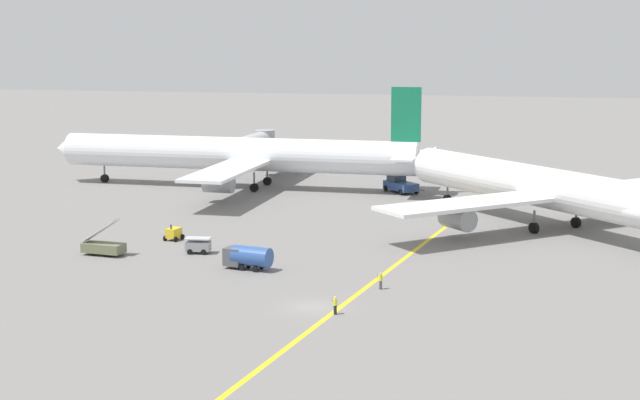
# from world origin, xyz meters

# --- Properties ---
(ground_plane) EXTENTS (600.00, 600.00, 0.00)m
(ground_plane) POSITION_xyz_m (0.00, 0.00, 0.00)
(ground_plane) COLOR slate
(taxiway_stripe) EXTENTS (17.42, 118.87, 0.01)m
(taxiway_stripe) POSITION_xyz_m (3.66, 10.00, 0.00)
(taxiway_stripe) COLOR yellow
(taxiway_stripe) RESTS_ON ground
(airliner_at_gate_left) EXTENTS (61.30, 48.46, 15.82)m
(airliner_at_gate_left) POSITION_xyz_m (-26.25, 62.01, 5.17)
(airliner_at_gate_left) COLOR white
(airliner_at_gate_left) RESTS_ON ground
(airliner_being_pushed) EXTENTS (39.91, 40.95, 16.46)m
(airliner_being_pushed) POSITION_xyz_m (18.94, 40.81, 4.88)
(airliner_being_pushed) COLOR white
(airliner_being_pushed) RESTS_ON ground
(pushback_tug) EXTENTS (7.05, 7.71, 2.80)m
(pushback_tug) POSITION_xyz_m (-1.63, 63.09, 1.18)
(pushback_tug) COLOR #2D4C8C
(pushback_tug) RESTS_ON ground
(gse_gpu_cart_small) EXTENTS (1.97, 2.37, 1.90)m
(gse_gpu_cart_small) POSITION_xyz_m (-22.07, 23.31, 0.79)
(gse_gpu_cart_small) COLOR gold
(gse_gpu_cart_small) RESTS_ON ground
(gse_stair_truck_yellow) EXTENTS (4.82, 2.55, 4.06)m
(gse_stair_truck_yellow) POSITION_xyz_m (-26.61, 14.40, 1.03)
(gse_stair_truck_yellow) COLOR #666B4C
(gse_stair_truck_yellow) RESTS_ON ground
(gse_fuel_bowser_stubby) EXTENTS (5.18, 2.84, 2.40)m
(gse_fuel_bowser_stubby) POSITION_xyz_m (-9.66, 11.73, 1.33)
(gse_fuel_bowser_stubby) COLOR #2D5199
(gse_fuel_bowser_stubby) RESTS_ON ground
(gse_baggage_cart_near_cluster) EXTENTS (2.91, 1.91, 1.71)m
(gse_baggage_cart_near_cluster) POSITION_xyz_m (-16.98, 17.49, 0.86)
(gse_baggage_cart_near_cluster) COLOR gray
(gse_baggage_cart_near_cluster) RESTS_ON ground
(ground_crew_marshaller_foreground) EXTENTS (0.50, 0.36, 1.61)m
(ground_crew_marshaller_foreground) POSITION_xyz_m (4.70, 7.10, 0.84)
(ground_crew_marshaller_foreground) COLOR #4C4C51
(ground_crew_marshaller_foreground) RESTS_ON ground
(ground_crew_wing_walker_right) EXTENTS (0.46, 0.36, 1.58)m
(ground_crew_wing_walker_right) POSITION_xyz_m (2.31, -1.85, 0.82)
(ground_crew_wing_walker_right) COLOR black
(ground_crew_wing_walker_right) RESTS_ON ground
(jet_bridge) EXTENTS (5.06, 23.82, 5.65)m
(jet_bridge) POSITION_xyz_m (-32.72, 86.61, 3.87)
(jet_bridge) COLOR #B7B7BC
(jet_bridge) RESTS_ON ground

